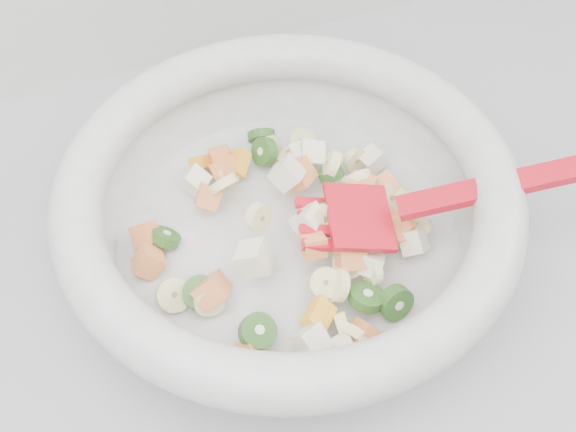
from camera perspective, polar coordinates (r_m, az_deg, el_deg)
name	(u,v)px	position (r m, az deg, el deg)	size (l,w,h in m)	color
counter	(381,409)	(1.05, 7.36, -14.87)	(2.00, 0.60, 0.90)	gray
mixing_bowl	(289,209)	(0.58, 0.09, 0.53)	(0.45, 0.37, 0.12)	silver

